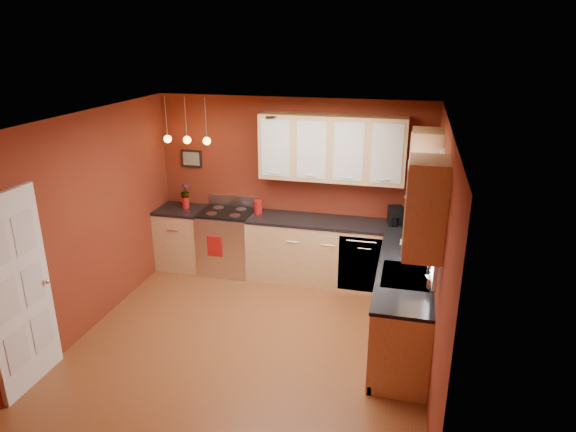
% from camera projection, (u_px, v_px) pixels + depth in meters
% --- Properties ---
extents(floor, '(4.20, 4.20, 0.00)m').
position_uv_depth(floor, '(250.00, 343.00, 6.02)').
color(floor, brown).
rests_on(floor, ground).
extents(ceiling, '(4.00, 4.20, 0.02)m').
position_uv_depth(ceiling, '(244.00, 121.00, 5.14)').
color(ceiling, white).
rests_on(ceiling, wall_back).
extents(wall_back, '(4.00, 0.02, 2.60)m').
position_uv_depth(wall_back, '(292.00, 187.00, 7.50)').
color(wall_back, maroon).
rests_on(wall_back, floor).
extents(wall_front, '(4.00, 0.02, 2.60)m').
position_uv_depth(wall_front, '(156.00, 349.00, 3.66)').
color(wall_front, maroon).
rests_on(wall_front, floor).
extents(wall_left, '(0.02, 4.20, 2.60)m').
position_uv_depth(wall_left, '(85.00, 225.00, 6.03)').
color(wall_left, maroon).
rests_on(wall_left, floor).
extents(wall_right, '(0.02, 4.20, 2.60)m').
position_uv_depth(wall_right, '(438.00, 259.00, 5.13)').
color(wall_right, maroon).
rests_on(wall_right, floor).
extents(base_cabinets_back_left, '(0.70, 0.60, 0.90)m').
position_uv_depth(base_cabinets_back_left, '(183.00, 239.00, 7.88)').
color(base_cabinets_back_left, '#DDAB76').
rests_on(base_cabinets_back_left, floor).
extents(base_cabinets_back_right, '(2.54, 0.60, 0.90)m').
position_uv_depth(base_cabinets_back_right, '(336.00, 254.00, 7.35)').
color(base_cabinets_back_right, '#DDAB76').
rests_on(base_cabinets_back_right, floor).
extents(base_cabinets_right, '(0.60, 2.10, 0.90)m').
position_uv_depth(base_cabinets_right, '(402.00, 308.00, 5.89)').
color(base_cabinets_right, '#DDAB76').
rests_on(base_cabinets_right, floor).
extents(counter_back_left, '(0.70, 0.62, 0.04)m').
position_uv_depth(counter_back_left, '(181.00, 210.00, 7.72)').
color(counter_back_left, black).
rests_on(counter_back_left, base_cabinets_back_left).
extents(counter_back_right, '(2.54, 0.62, 0.04)m').
position_uv_depth(counter_back_right, '(338.00, 223.00, 7.19)').
color(counter_back_right, black).
rests_on(counter_back_right, base_cabinets_back_right).
extents(counter_right, '(0.62, 2.10, 0.04)m').
position_uv_depth(counter_right, '(405.00, 271.00, 5.74)').
color(counter_right, black).
rests_on(counter_right, base_cabinets_right).
extents(gas_range, '(0.76, 0.64, 1.11)m').
position_uv_depth(gas_range, '(228.00, 241.00, 7.71)').
color(gas_range, silver).
rests_on(gas_range, floor).
extents(dishwasher_front, '(0.60, 0.02, 0.80)m').
position_uv_depth(dishwasher_front, '(360.00, 264.00, 7.00)').
color(dishwasher_front, silver).
rests_on(dishwasher_front, base_cabinets_back_right).
extents(sink, '(0.50, 0.70, 0.33)m').
position_uv_depth(sink, '(405.00, 277.00, 5.60)').
color(sink, gray).
rests_on(sink, counter_right).
extents(window, '(0.06, 1.02, 1.22)m').
position_uv_depth(window, '(438.00, 212.00, 5.28)').
color(window, white).
rests_on(window, wall_right).
extents(door_left_wall, '(0.12, 0.82, 2.05)m').
position_uv_depth(door_left_wall, '(19.00, 293.00, 5.02)').
color(door_left_wall, white).
rests_on(door_left_wall, floor).
extents(upper_cabinets_back, '(2.00, 0.35, 0.90)m').
position_uv_depth(upper_cabinets_back, '(332.00, 148.00, 6.99)').
color(upper_cabinets_back, '#DDAB76').
rests_on(upper_cabinets_back, wall_back).
extents(upper_cabinets_right, '(0.35, 1.95, 0.90)m').
position_uv_depth(upper_cabinets_right, '(425.00, 186.00, 5.25)').
color(upper_cabinets_right, '#DDAB76').
rests_on(upper_cabinets_right, wall_right).
extents(wall_picture, '(0.32, 0.03, 0.26)m').
position_uv_depth(wall_picture, '(192.00, 159.00, 7.71)').
color(wall_picture, black).
rests_on(wall_picture, wall_back).
extents(pendant_lights, '(0.71, 0.11, 0.66)m').
position_uv_depth(pendant_lights, '(187.00, 139.00, 7.27)').
color(pendant_lights, gray).
rests_on(pendant_lights, ceiling).
extents(red_canister, '(0.13, 0.13, 0.20)m').
position_uv_depth(red_canister, '(258.00, 207.00, 7.47)').
color(red_canister, '#A41311').
rests_on(red_canister, counter_back_right).
extents(red_vase, '(0.10, 0.10, 0.17)m').
position_uv_depth(red_vase, '(186.00, 203.00, 7.71)').
color(red_vase, '#A41311').
rests_on(red_vase, counter_back_left).
extents(flowers, '(0.13, 0.13, 0.23)m').
position_uv_depth(flowers, '(185.00, 191.00, 7.65)').
color(flowers, '#A41311').
rests_on(flowers, red_vase).
extents(coffee_maker, '(0.22, 0.22, 0.27)m').
position_uv_depth(coffee_maker, '(395.00, 216.00, 7.01)').
color(coffee_maker, black).
rests_on(coffee_maker, counter_back_right).
extents(soap_pump, '(0.11, 0.11, 0.20)m').
position_uv_depth(soap_pump, '(430.00, 279.00, 5.27)').
color(soap_pump, white).
rests_on(soap_pump, counter_right).
extents(dish_towel, '(0.23, 0.02, 0.31)m').
position_uv_depth(dish_towel, '(215.00, 247.00, 7.41)').
color(dish_towel, '#A41311').
rests_on(dish_towel, gas_range).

